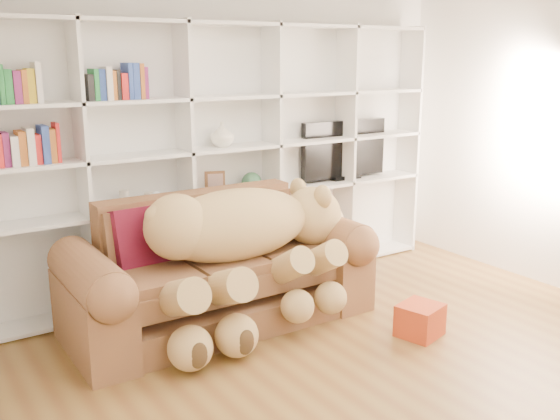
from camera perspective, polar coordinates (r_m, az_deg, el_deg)
floor at (r=4.27m, az=11.42°, el=-15.85°), size 5.00×5.00×0.00m
wall_back at (r=5.80m, az=-5.55°, el=6.40°), size 5.00×0.02×2.70m
bookshelf at (r=5.57m, az=-7.07°, el=5.60°), size 4.43×0.35×2.40m
sofa at (r=5.05m, az=-5.68°, el=-6.06°), size 2.41×1.04×1.01m
teddy_bear at (r=4.84m, az=-3.36°, el=-2.77°), size 1.90×1.02×1.10m
throw_pillow at (r=4.88m, az=-12.35°, el=-2.48°), size 0.49×0.30×0.50m
gift_box at (r=4.99m, az=12.67°, el=-9.79°), size 0.38×0.36×0.25m
tv at (r=6.45m, az=5.86°, el=5.46°), size 1.02×0.18×0.60m
picture_frame at (r=5.61m, az=-5.97°, el=2.41°), size 0.18×0.09×0.23m
green_vase at (r=5.80m, az=-2.61°, el=2.55°), size 0.19×0.19×0.19m
figurine_tall at (r=5.30m, az=-14.04°, el=0.91°), size 0.11×0.11×0.17m
figurine_short at (r=5.37m, az=-11.94°, el=0.96°), size 0.07×0.07×0.12m
snow_globe at (r=5.40m, az=-11.20°, el=1.10°), size 0.12×0.12×0.12m
shelf_vase at (r=5.58m, az=-5.31°, el=6.89°), size 0.26×0.26×0.22m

